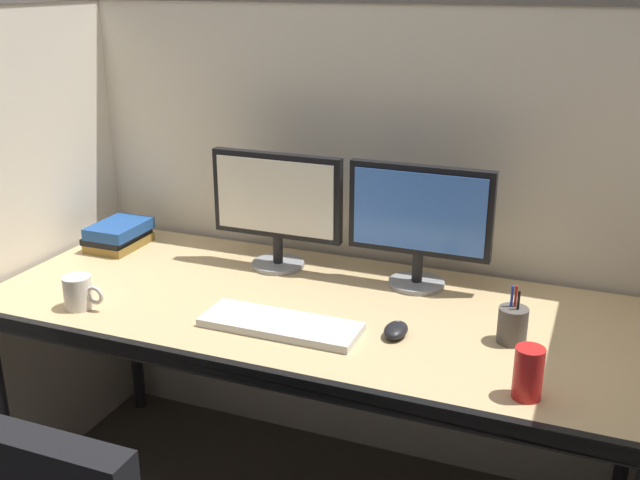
{
  "coord_description": "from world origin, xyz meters",
  "views": [
    {
      "loc": [
        0.73,
        -1.49,
        1.63
      ],
      "look_at": [
        0.0,
        0.35,
        0.92
      ],
      "focal_mm": 41.51,
      "sensor_mm": 36.0,
      "label": 1
    }
  ],
  "objects_px": {
    "monitor_left": "(277,203)",
    "book_stack": "(119,235)",
    "keyboard_main": "(281,325)",
    "computer_mouse": "(396,330)",
    "soda_can": "(528,373)",
    "desk": "(312,322)",
    "coffee_mug": "(79,292)",
    "monitor_right": "(419,218)",
    "pen_cup": "(512,325)"
  },
  "relations": [
    {
      "from": "computer_mouse",
      "to": "book_stack",
      "type": "bearing_deg",
      "value": 164.51
    },
    {
      "from": "coffee_mug",
      "to": "monitor_left",
      "type": "bearing_deg",
      "value": 51.96
    },
    {
      "from": "monitor_right",
      "to": "soda_can",
      "type": "height_order",
      "value": "monitor_right"
    },
    {
      "from": "monitor_right",
      "to": "monitor_left",
      "type": "bearing_deg",
      "value": -178.34
    },
    {
      "from": "keyboard_main",
      "to": "soda_can",
      "type": "distance_m",
      "value": 0.66
    },
    {
      "from": "book_stack",
      "to": "pen_cup",
      "type": "distance_m",
      "value": 1.38
    },
    {
      "from": "monitor_left",
      "to": "desk",
      "type": "bearing_deg",
      "value": -48.07
    },
    {
      "from": "monitor_left",
      "to": "coffee_mug",
      "type": "xyz_separation_m",
      "value": [
        -0.39,
        -0.49,
        -0.17
      ]
    },
    {
      "from": "book_stack",
      "to": "pen_cup",
      "type": "bearing_deg",
      "value": -9.22
    },
    {
      "from": "keyboard_main",
      "to": "book_stack",
      "type": "bearing_deg",
      "value": 154.72
    },
    {
      "from": "coffee_mug",
      "to": "soda_can",
      "type": "distance_m",
      "value": 1.23
    },
    {
      "from": "monitor_left",
      "to": "book_stack",
      "type": "bearing_deg",
      "value": -176.74
    },
    {
      "from": "monitor_left",
      "to": "book_stack",
      "type": "relative_size",
      "value": 2.04
    },
    {
      "from": "pen_cup",
      "to": "soda_can",
      "type": "xyz_separation_m",
      "value": [
        0.07,
        -0.26,
        0.01
      ]
    },
    {
      "from": "coffee_mug",
      "to": "monitor_right",
      "type": "bearing_deg",
      "value": 31.05
    },
    {
      "from": "keyboard_main",
      "to": "book_stack",
      "type": "distance_m",
      "value": 0.87
    },
    {
      "from": "keyboard_main",
      "to": "book_stack",
      "type": "xyz_separation_m",
      "value": [
        -0.78,
        0.37,
        0.03
      ]
    },
    {
      "from": "keyboard_main",
      "to": "coffee_mug",
      "type": "relative_size",
      "value": 3.41
    },
    {
      "from": "desk",
      "to": "soda_can",
      "type": "bearing_deg",
      "value": -23.31
    },
    {
      "from": "monitor_left",
      "to": "monitor_right",
      "type": "xyz_separation_m",
      "value": [
        0.46,
        0.01,
        0.0
      ]
    },
    {
      "from": "book_stack",
      "to": "desk",
      "type": "bearing_deg",
      "value": -14.55
    },
    {
      "from": "coffee_mug",
      "to": "soda_can",
      "type": "bearing_deg",
      "value": -0.85
    },
    {
      "from": "monitor_left",
      "to": "monitor_right",
      "type": "relative_size",
      "value": 1.0
    },
    {
      "from": "monitor_left",
      "to": "pen_cup",
      "type": "relative_size",
      "value": 2.83
    },
    {
      "from": "monitor_left",
      "to": "monitor_right",
      "type": "bearing_deg",
      "value": 1.66
    },
    {
      "from": "pen_cup",
      "to": "desk",
      "type": "bearing_deg",
      "value": 178.75
    },
    {
      "from": "monitor_left",
      "to": "computer_mouse",
      "type": "distance_m",
      "value": 0.63
    },
    {
      "from": "book_stack",
      "to": "soda_can",
      "type": "height_order",
      "value": "soda_can"
    },
    {
      "from": "monitor_left",
      "to": "soda_can",
      "type": "bearing_deg",
      "value": -31.27
    },
    {
      "from": "desk",
      "to": "keyboard_main",
      "type": "distance_m",
      "value": 0.17
    },
    {
      "from": "coffee_mug",
      "to": "keyboard_main",
      "type": "bearing_deg",
      "value": 8.94
    },
    {
      "from": "coffee_mug",
      "to": "soda_can",
      "type": "xyz_separation_m",
      "value": [
        1.23,
        -0.02,
        0.01
      ]
    },
    {
      "from": "keyboard_main",
      "to": "coffee_mug",
      "type": "xyz_separation_m",
      "value": [
        -0.58,
        -0.09,
        0.04
      ]
    },
    {
      "from": "monitor_left",
      "to": "soda_can",
      "type": "relative_size",
      "value": 3.52
    },
    {
      "from": "desk",
      "to": "soda_can",
      "type": "distance_m",
      "value": 0.69
    },
    {
      "from": "monitor_left",
      "to": "book_stack",
      "type": "height_order",
      "value": "monitor_left"
    },
    {
      "from": "keyboard_main",
      "to": "book_stack",
      "type": "relative_size",
      "value": 2.04
    },
    {
      "from": "keyboard_main",
      "to": "book_stack",
      "type": "height_order",
      "value": "book_stack"
    },
    {
      "from": "monitor_right",
      "to": "coffee_mug",
      "type": "distance_m",
      "value": 1.0
    },
    {
      "from": "monitor_left",
      "to": "coffee_mug",
      "type": "height_order",
      "value": "monitor_left"
    },
    {
      "from": "desk",
      "to": "computer_mouse",
      "type": "distance_m",
      "value": 0.3
    },
    {
      "from": "monitor_right",
      "to": "keyboard_main",
      "type": "relative_size",
      "value": 1.0
    },
    {
      "from": "monitor_left",
      "to": "soda_can",
      "type": "xyz_separation_m",
      "value": [
        0.85,
        -0.51,
        -0.15
      ]
    },
    {
      "from": "keyboard_main",
      "to": "soda_can",
      "type": "height_order",
      "value": "soda_can"
    },
    {
      "from": "computer_mouse",
      "to": "book_stack",
      "type": "xyz_separation_m",
      "value": [
        -1.08,
        0.3,
        0.03
      ]
    },
    {
      "from": "computer_mouse",
      "to": "keyboard_main",
      "type": "bearing_deg",
      "value": -166.75
    },
    {
      "from": "desk",
      "to": "coffee_mug",
      "type": "relative_size",
      "value": 15.08
    },
    {
      "from": "computer_mouse",
      "to": "soda_can",
      "type": "xyz_separation_m",
      "value": [
        0.35,
        -0.18,
        0.04
      ]
    },
    {
      "from": "keyboard_main",
      "to": "computer_mouse",
      "type": "bearing_deg",
      "value": 13.25
    },
    {
      "from": "soda_can",
      "to": "monitor_left",
      "type": "bearing_deg",
      "value": 148.73
    }
  ]
}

